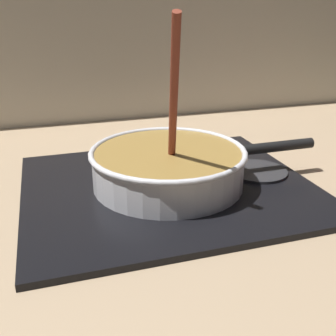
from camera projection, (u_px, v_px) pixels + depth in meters
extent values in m
cube|color=#9E8466|center=(173.00, 274.00, 0.59)|extent=(2.40, 1.60, 0.04)
cube|color=#B2A893|center=(90.00, 29.00, 1.18)|extent=(2.40, 0.02, 0.55)
cube|color=black|center=(168.00, 187.00, 0.81)|extent=(0.56, 0.48, 0.01)
torus|color=#592D0C|center=(168.00, 182.00, 0.80)|extent=(0.16, 0.16, 0.01)
cylinder|color=#262628|center=(257.00, 171.00, 0.86)|extent=(0.13, 0.13, 0.01)
cylinder|color=silver|center=(168.00, 168.00, 0.79)|extent=(0.29, 0.29, 0.07)
cylinder|color=olive|center=(168.00, 166.00, 0.79)|extent=(0.28, 0.28, 0.06)
torus|color=silver|center=(168.00, 151.00, 0.78)|extent=(0.31, 0.31, 0.01)
cylinder|color=black|center=(275.00, 147.00, 0.85)|extent=(0.18, 0.02, 0.02)
cylinder|color=beige|center=(160.00, 139.00, 0.88)|extent=(0.04, 0.04, 0.01)
cylinder|color=#EDD88C|center=(181.00, 169.00, 0.72)|extent=(0.03, 0.03, 0.01)
cylinder|color=#EDD88C|center=(166.00, 157.00, 0.78)|extent=(0.04, 0.04, 0.01)
cylinder|color=#E5CC7A|center=(138.00, 169.00, 0.72)|extent=(0.04, 0.04, 0.01)
cylinder|color=maroon|center=(174.00, 98.00, 0.67)|extent=(0.05, 0.14, 0.28)
cube|color=brown|center=(172.00, 160.00, 0.78)|extent=(0.04, 0.05, 0.01)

